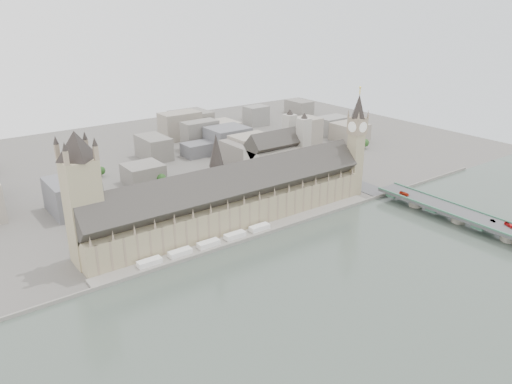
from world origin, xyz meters
TOP-DOWN VIEW (x-y plane):
  - ground at (0.00, 0.00)m, footprint 900.00×900.00m
  - river_thames at (0.00, -165.00)m, footprint 600.00×600.00m
  - embankment_wall at (0.00, -15.00)m, footprint 600.00×1.50m
  - river_terrace at (0.00, -7.50)m, footprint 270.00×15.00m
  - terrace_tents at (-40.00, -7.00)m, footprint 118.00×7.00m
  - palace_of_westminster at (0.00, 19.70)m, footprint 265.00×40.73m
  - elizabeth_tower at (138.00, 8.00)m, footprint 17.00×17.00m
  - victoria_tower at (-122.00, 26.00)m, footprint 30.00×30.00m
  - central_tower at (-10.00, 26.00)m, footprint 13.00×13.00m
  - westminster_bridge at (162.00, -87.50)m, footprint 25.00×325.00m
  - bridge_parapets at (162.00, -132.00)m, footprint 25.00×235.00m
  - westminster_abbey at (110.92, 95.00)m, footprint 68.00×36.00m
  - city_skyline_inland at (0.00, 245.00)m, footprint 720.00×360.00m
  - park_trees at (-10.00, 60.00)m, footprint 110.00×30.00m
  - red_bus_north at (155.30, -40.81)m, footprint 2.50×9.85m
  - red_bus_south at (166.11, -136.88)m, footprint 6.15×9.97m
  - car_silver at (165.33, -123.44)m, footprint 3.16×5.11m
  - car_approach at (168.25, 37.00)m, footprint 2.02×4.59m

SIDE VIEW (x-z plane):
  - ground at x=0.00m, z-range 0.00..0.00m
  - river_thames at x=0.00m, z-range 0.00..0.00m
  - river_terrace at x=0.00m, z-range 0.00..2.00m
  - embankment_wall at x=0.00m, z-range 0.00..3.00m
  - terrace_tents at x=-40.00m, z-range 2.00..6.00m
  - westminster_bridge at x=162.00m, z-range 0.00..10.25m
  - park_trees at x=-10.00m, z-range 0.00..15.00m
  - bridge_parapets at x=162.00m, z-range 10.25..11.40m
  - car_approach at x=168.25m, z-range 10.25..11.56m
  - car_silver at x=165.33m, z-range 10.25..11.84m
  - red_bus_north at x=155.30m, z-range 10.25..12.98m
  - red_bus_south at x=166.11m, z-range 10.25..13.00m
  - city_skyline_inland at x=0.00m, z-range 0.00..38.00m
  - palace_of_westminster at x=0.00m, z-range -5.02..50.43m
  - westminster_abbey at x=110.92m, z-range -6.92..57.08m
  - victoria_tower at x=-122.00m, z-range 5.20..105.20m
  - central_tower at x=-10.00m, z-range 33.92..81.92m
  - elizabeth_tower at x=138.00m, z-range 4.34..111.84m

